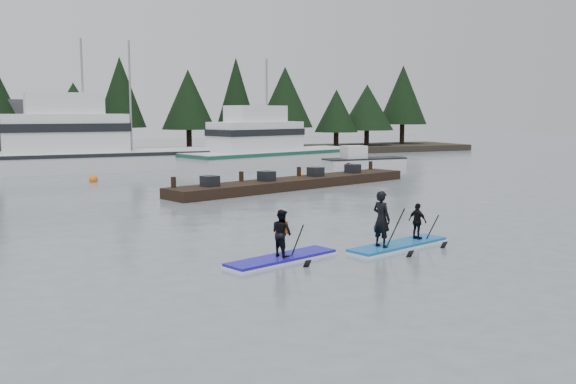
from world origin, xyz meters
name	(u,v)px	position (x,y,z in m)	size (l,w,h in m)	color
ground	(374,255)	(0.00, 0.00, 0.00)	(160.00, 160.00, 0.00)	slate
far_shore	(122,154)	(0.00, 42.00, 0.30)	(70.00, 8.00, 0.60)	#2D281E
treeline	(122,158)	(0.00, 42.00, 0.00)	(60.00, 4.00, 8.00)	black
fishing_boat_large	(90,159)	(-4.03, 30.57, 0.76)	(17.79, 5.26, 9.98)	silver
fishing_boat_medium	(270,158)	(8.58, 28.71, 0.63)	(15.39, 8.60, 8.77)	silver
skiff	(365,163)	(14.22, 24.56, 0.35)	(6.00, 1.80, 0.70)	silver
floating_dock	(295,183)	(4.62, 15.48, 0.25)	(15.23, 2.03, 0.51)	black
buoy_d	(301,181)	(6.36, 18.51, 0.00)	(0.60, 0.60, 0.60)	orange
buoy_b	(94,182)	(-4.82, 22.78, 0.00)	(0.51, 0.51, 0.51)	orange
buoy_c	(332,168)	(12.15, 25.58, 0.00)	(0.52, 0.52, 0.52)	orange
paddleboard_solo	(282,245)	(-2.66, 0.40, 0.44)	(3.49, 1.88, 1.85)	#1911A5
paddleboard_duo	(396,230)	(1.09, 0.55, 0.53)	(3.74, 1.92, 2.27)	#115DA4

